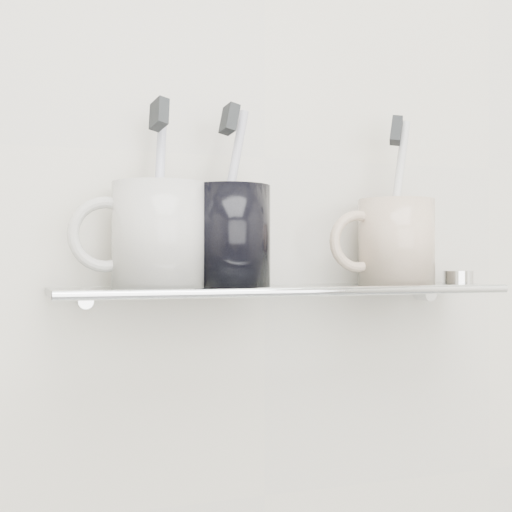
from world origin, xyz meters
name	(u,v)px	position (x,y,z in m)	size (l,w,h in m)	color
wall_back	(265,158)	(0.00, 1.10, 1.25)	(2.50, 2.50, 0.00)	beige
shelf_glass	(284,290)	(0.00, 1.04, 1.10)	(0.50, 0.12, 0.01)	silver
shelf_rail	(304,292)	(0.00, 0.98, 1.10)	(0.01, 0.01, 0.50)	silver
bracket_left	(84,301)	(-0.21, 1.09, 1.09)	(0.02, 0.02, 0.03)	silver
bracket_right	(425,294)	(0.21, 1.09, 1.09)	(0.02, 0.02, 0.03)	silver
mug_left	(159,235)	(-0.14, 1.04, 1.15)	(0.10, 0.10, 0.11)	silver
mug_left_handle	(106,234)	(-0.19, 1.04, 1.15)	(0.08, 0.08, 0.01)	silver
toothbrush_left	(159,191)	(-0.14, 1.04, 1.20)	(0.01, 0.01, 0.19)	silver
bristles_left	(159,114)	(-0.14, 1.04, 1.28)	(0.01, 0.02, 0.03)	#232628
mug_center	(229,236)	(-0.06, 1.04, 1.15)	(0.09, 0.09, 0.11)	black
mug_center_handle	(184,235)	(-0.11, 1.04, 1.15)	(0.08, 0.08, 0.01)	black
toothbrush_center	(229,193)	(-0.06, 1.04, 1.20)	(0.01, 0.01, 0.19)	silver
bristles_center	(229,119)	(-0.06, 1.04, 1.28)	(0.01, 0.02, 0.03)	#232628
mug_right	(396,242)	(0.14, 1.04, 1.15)	(0.09, 0.09, 0.10)	beige
mug_right_handle	(358,241)	(0.09, 1.04, 1.15)	(0.07, 0.07, 0.01)	beige
toothbrush_right	(396,198)	(0.14, 1.04, 1.20)	(0.01, 0.01, 0.19)	silver
bristles_right	(396,131)	(0.14, 1.04, 1.28)	(0.01, 0.02, 0.03)	#232628
chrome_cap	(458,277)	(0.23, 1.04, 1.11)	(0.04, 0.04, 0.02)	silver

